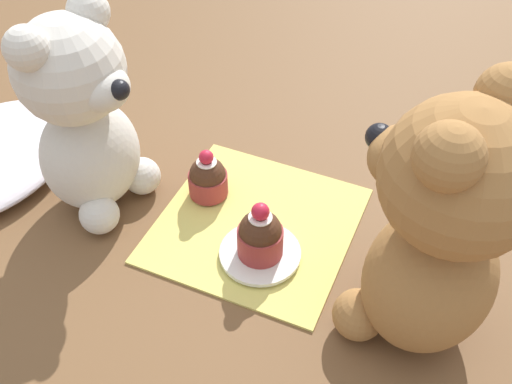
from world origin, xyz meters
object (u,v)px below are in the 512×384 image
(cupcake_near_cream_bear, at_px, (208,178))
(saucer_plate, at_px, (260,253))
(teddy_bear_cream, at_px, (83,116))
(cupcake_near_tan_bear, at_px, (260,235))
(teddy_bear_tan, at_px, (440,229))
(teaspoon, at_px, (495,224))

(cupcake_near_cream_bear, distance_m, saucer_plate, 0.12)
(teddy_bear_cream, bearing_deg, saucer_plate, -84.88)
(cupcake_near_cream_bear, distance_m, cupcake_near_tan_bear, 0.12)
(teddy_bear_tan, bearing_deg, cupcake_near_tan_bear, -78.08)
(teddy_bear_cream, distance_m, saucer_plate, 0.25)
(teddy_bear_tan, bearing_deg, teaspoon, 177.80)
(teddy_bear_tan, distance_m, teaspoon, 0.23)
(saucer_plate, relative_size, cupcake_near_tan_bear, 1.23)
(saucer_plate, bearing_deg, teddy_bear_tan, -95.25)
(teaspoon, bearing_deg, cupcake_near_cream_bear, -67.43)
(teddy_bear_tan, relative_size, cupcake_near_tan_bear, 3.82)
(teddy_bear_cream, distance_m, cupcake_near_cream_bear, 0.16)
(teddy_bear_tan, height_order, cupcake_near_tan_bear, teddy_bear_tan)
(teddy_bear_cream, relative_size, saucer_plate, 2.76)
(teddy_bear_cream, bearing_deg, cupcake_near_cream_bear, -57.06)
(teaspoon, bearing_deg, cupcake_near_tan_bear, -49.01)
(cupcake_near_tan_bear, xyz_separation_m, teaspoon, (0.16, -0.24, -0.04))
(teaspoon, bearing_deg, teddy_bear_cream, -64.77)
(teddy_bear_cream, xyz_separation_m, saucer_plate, (-0.01, -0.22, -0.12))
(teddy_bear_cream, relative_size, cupcake_near_tan_bear, 3.40)
(cupcake_near_tan_bear, bearing_deg, teddy_bear_cream, 87.12)
(cupcake_near_cream_bear, bearing_deg, saucer_plate, -124.09)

